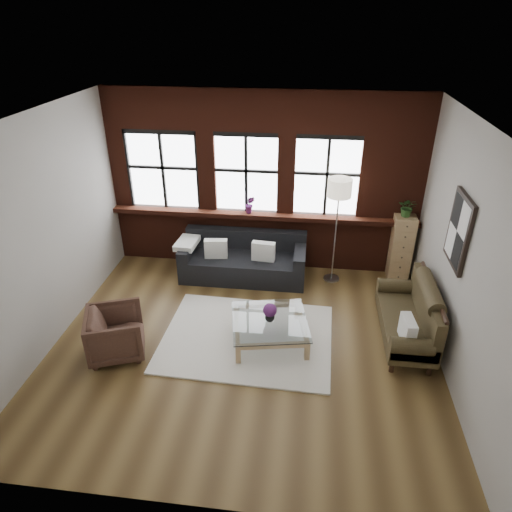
# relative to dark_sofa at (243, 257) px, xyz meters

# --- Properties ---
(floor) EXTENTS (5.50, 5.50, 0.00)m
(floor) POSITION_rel_dark_sofa_xyz_m (0.29, -1.90, -0.40)
(floor) COLOR #513A1D
(floor) RESTS_ON ground
(ceiling) EXTENTS (5.50, 5.50, 0.00)m
(ceiling) POSITION_rel_dark_sofa_xyz_m (0.29, -1.90, 2.80)
(ceiling) COLOR white
(ceiling) RESTS_ON ground
(wall_back) EXTENTS (5.50, 0.00, 5.50)m
(wall_back) POSITION_rel_dark_sofa_xyz_m (0.29, 0.60, 1.20)
(wall_back) COLOR #A39F98
(wall_back) RESTS_ON ground
(wall_front) EXTENTS (5.50, 0.00, 5.50)m
(wall_front) POSITION_rel_dark_sofa_xyz_m (0.29, -4.40, 1.20)
(wall_front) COLOR #A39F98
(wall_front) RESTS_ON ground
(wall_left) EXTENTS (0.00, 5.00, 5.00)m
(wall_left) POSITION_rel_dark_sofa_xyz_m (-2.46, -1.90, 1.20)
(wall_left) COLOR #A39F98
(wall_left) RESTS_ON ground
(wall_right) EXTENTS (0.00, 5.00, 5.00)m
(wall_right) POSITION_rel_dark_sofa_xyz_m (3.04, -1.90, 1.20)
(wall_right) COLOR #A39F98
(wall_right) RESTS_ON ground
(brick_backwall) EXTENTS (5.50, 0.12, 3.20)m
(brick_backwall) POSITION_rel_dark_sofa_xyz_m (0.29, 0.54, 1.20)
(brick_backwall) COLOR #461B10
(brick_backwall) RESTS_ON floor
(sill_ledge) EXTENTS (5.50, 0.30, 0.08)m
(sill_ledge) POSITION_rel_dark_sofa_xyz_m (0.29, 0.45, 0.64)
(sill_ledge) COLOR #461B10
(sill_ledge) RESTS_ON brick_backwall
(window_left) EXTENTS (1.38, 0.10, 1.50)m
(window_left) POSITION_rel_dark_sofa_xyz_m (-1.51, 0.55, 1.35)
(window_left) COLOR black
(window_left) RESTS_ON brick_backwall
(window_mid) EXTENTS (1.38, 0.10, 1.50)m
(window_mid) POSITION_rel_dark_sofa_xyz_m (-0.01, 0.55, 1.35)
(window_mid) COLOR black
(window_mid) RESTS_ON brick_backwall
(window_right) EXTENTS (1.38, 0.10, 1.50)m
(window_right) POSITION_rel_dark_sofa_xyz_m (1.39, 0.55, 1.35)
(window_right) COLOR black
(window_right) RESTS_ON brick_backwall
(wall_poster) EXTENTS (0.05, 0.74, 0.94)m
(wall_poster) POSITION_rel_dark_sofa_xyz_m (3.01, -1.60, 1.45)
(wall_poster) COLOR black
(wall_poster) RESTS_ON wall_right
(shag_rug) EXTENTS (2.53, 2.02, 0.03)m
(shag_rug) POSITION_rel_dark_sofa_xyz_m (0.31, -1.76, -0.39)
(shag_rug) COLOR silver
(shag_rug) RESTS_ON floor
(dark_sofa) EXTENTS (2.21, 0.89, 0.80)m
(dark_sofa) POSITION_rel_dark_sofa_xyz_m (0.00, 0.00, 0.00)
(dark_sofa) COLOR black
(dark_sofa) RESTS_ON floor
(pillow_a) EXTENTS (0.41, 0.19, 0.34)m
(pillow_a) POSITION_rel_dark_sofa_xyz_m (-0.47, -0.10, 0.19)
(pillow_a) COLOR white
(pillow_a) RESTS_ON dark_sofa
(pillow_b) EXTENTS (0.41, 0.18, 0.34)m
(pillow_b) POSITION_rel_dark_sofa_xyz_m (0.37, -0.10, 0.19)
(pillow_b) COLOR white
(pillow_b) RESTS_ON dark_sofa
(vintage_settee) EXTENTS (0.74, 1.67, 0.89)m
(vintage_settee) POSITION_rel_dark_sofa_xyz_m (2.59, -1.50, 0.05)
(vintage_settee) COLOR #362D19
(vintage_settee) RESTS_ON floor
(pillow_settee) EXTENTS (0.17, 0.39, 0.34)m
(pillow_settee) POSITION_rel_dark_sofa_xyz_m (2.51, -2.01, 0.16)
(pillow_settee) COLOR white
(pillow_settee) RESTS_ON vintage_settee
(armchair) EXTENTS (0.97, 0.95, 0.69)m
(armchair) POSITION_rel_dark_sofa_xyz_m (-1.45, -2.30, -0.06)
(armchair) COLOR #412A20
(armchair) RESTS_ON floor
(coffee_table) EXTENTS (1.25, 1.25, 0.36)m
(coffee_table) POSITION_rel_dark_sofa_xyz_m (0.64, -1.76, -0.23)
(coffee_table) COLOR tan
(coffee_table) RESTS_ON shag_rug
(vase) EXTENTS (0.17, 0.17, 0.15)m
(vase) POSITION_rel_dark_sofa_xyz_m (0.64, -1.76, 0.02)
(vase) COLOR #B2B2B2
(vase) RESTS_ON coffee_table
(flowers) EXTENTS (0.20, 0.20, 0.20)m
(flowers) POSITION_rel_dark_sofa_xyz_m (0.64, -1.76, 0.14)
(flowers) COLOR #62246B
(flowers) RESTS_ON vase
(drawer_chest) EXTENTS (0.37, 0.37, 1.19)m
(drawer_chest) POSITION_rel_dark_sofa_xyz_m (2.77, 0.35, 0.20)
(drawer_chest) COLOR tan
(drawer_chest) RESTS_ON floor
(potted_plant_top) EXTENTS (0.36, 0.34, 0.33)m
(potted_plant_top) POSITION_rel_dark_sofa_xyz_m (2.77, 0.35, 0.96)
(potted_plant_top) COLOR #2D5923
(potted_plant_top) RESTS_ON drawer_chest
(floor_lamp) EXTENTS (0.40, 0.40, 2.05)m
(floor_lamp) POSITION_rel_dark_sofa_xyz_m (1.59, 0.09, 0.62)
(floor_lamp) COLOR #A5A5A8
(floor_lamp) RESTS_ON floor
(sill_plant) EXTENTS (0.18, 0.14, 0.32)m
(sill_plant) POSITION_rel_dark_sofa_xyz_m (0.06, 0.42, 0.84)
(sill_plant) COLOR #62246B
(sill_plant) RESTS_ON sill_ledge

